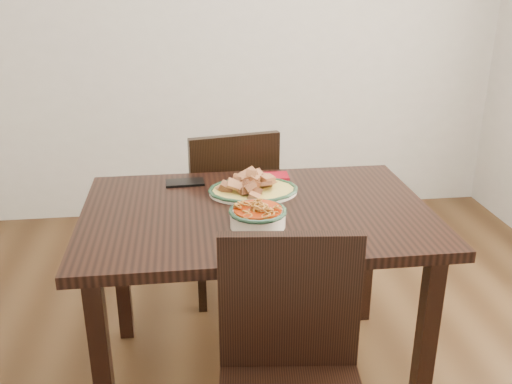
{
  "coord_description": "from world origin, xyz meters",
  "views": [
    {
      "loc": [
        -0.34,
        -1.94,
        1.59
      ],
      "look_at": [
        -0.09,
        0.01,
        0.81
      ],
      "focal_mm": 40.0,
      "sensor_mm": 36.0,
      "label": 1
    }
  ],
  "objects": [
    {
      "name": "smartphone",
      "position": [
        -0.35,
        0.29,
        0.76
      ],
      "size": [
        0.16,
        0.09,
        0.01
      ],
      "primitive_type": "cube",
      "rotation": [
        0.0,
        0.0,
        0.05
      ],
      "color": "black",
      "rests_on": "dining_table"
    },
    {
      "name": "fish_plate",
      "position": [
        -0.08,
        0.15,
        0.79
      ],
      "size": [
        0.35,
        0.27,
        0.11
      ],
      "color": "silver",
      "rests_on": "dining_table"
    },
    {
      "name": "chair_far",
      "position": [
        -0.14,
        0.61,
        0.5
      ],
      "size": [
        0.49,
        0.49,
        0.89
      ],
      "rotation": [
        0.0,
        0.0,
        3.33
      ],
      "color": "black",
      "rests_on": "ground"
    },
    {
      "name": "dining_table",
      "position": [
        -0.09,
        -0.01,
        0.66
      ],
      "size": [
        1.29,
        0.86,
        0.75
      ],
      "color": "black",
      "rests_on": "ground"
    },
    {
      "name": "napkin",
      "position": [
        0.04,
        0.32,
        0.76
      ],
      "size": [
        0.11,
        0.09,
        0.01
      ],
      "primitive_type": "cube",
      "rotation": [
        0.0,
        0.0,
        -0.03
      ],
      "color": "maroon",
      "rests_on": "dining_table"
    },
    {
      "name": "noodle_bowl",
      "position": [
        -0.1,
        -0.16,
        0.79
      ],
      "size": [
        0.2,
        0.2,
        0.08
      ],
      "color": "beige",
      "rests_on": "dining_table"
    },
    {
      "name": "chair_near",
      "position": [
        -0.07,
        -0.63,
        0.5
      ],
      "size": [
        0.46,
        0.46,
        0.89
      ],
      "rotation": [
        0.0,
        0.0,
        -0.11
      ],
      "color": "black",
      "rests_on": "ground"
    },
    {
      "name": "wall_back",
      "position": [
        0.0,
        1.75,
        1.3
      ],
      "size": [
        3.5,
        0.1,
        2.6
      ],
      "primitive_type": "cube",
      "color": "beige",
      "rests_on": "ground"
    },
    {
      "name": "floor",
      "position": [
        0.0,
        0.0,
        0.0
      ],
      "size": [
        3.5,
        3.5,
        0.0
      ],
      "primitive_type": "plane",
      "color": "#382412",
      "rests_on": "ground"
    }
  ]
}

